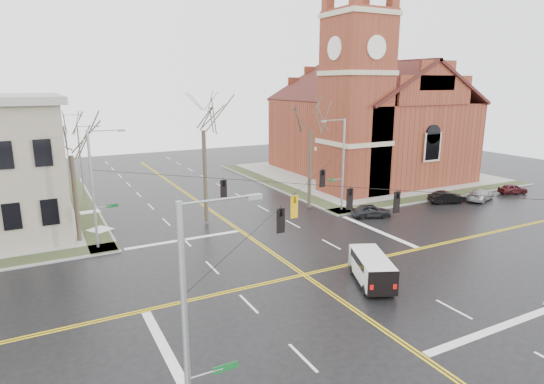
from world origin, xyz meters
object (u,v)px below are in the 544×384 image
signal_pole_nw (95,186)px  cargo_van (371,266)px  parked_car_d (513,189)px  parked_car_b (447,197)px  tree_nw_far (70,150)px  streetlight_north_b (67,140)px  signal_pole_ne (342,162)px  parked_car_a (371,211)px  streetlight_north_a (82,160)px  signal_pole_sw (191,331)px  tree_nw_near (203,124)px  church (365,114)px  parked_car_c (480,195)px  tree_ne (311,125)px

signal_pole_nw → cargo_van: (14.48, -14.46, -3.87)m
parked_car_d → cargo_van: bearing=124.7°
signal_pole_nw → parked_car_b: (34.56, -2.74, -4.31)m
cargo_van → tree_nw_far: size_ratio=0.50×
signal_pole_nw → streetlight_north_b: signal_pole_nw is taller
signal_pole_ne → parked_car_a: signal_pole_ne is taller
streetlight_north_a → signal_pole_sw: bearing=-91.0°
parked_car_a → tree_nw_near: tree_nw_near is taller
cargo_van → parked_car_b: (20.09, 11.72, -0.44)m
church → parked_car_c: bearing=-81.2°
streetlight_north_a → tree_nw_near: bearing=-57.6°
parked_car_b → tree_nw_far: size_ratio=0.38×
church → cargo_van: church is taller
streetlight_north_a → parked_car_d: 48.41m
cargo_van → tree_nw_far: tree_nw_far is taller
streetlight_north_a → cargo_van: (13.81, -30.96, -3.39)m
tree_nw_far → tree_nw_near: (10.79, 0.08, 1.53)m
streetlight_north_a → streetlight_north_b: size_ratio=1.00×
church → parked_car_b: (-1.52, -16.02, -7.80)m
signal_pole_sw → parked_car_c: signal_pole_sw is taller
signal_pole_nw → parked_car_a: signal_pole_nw is taller
cargo_van → signal_pole_nw: bearing=158.6°
signal_pole_nw → parked_car_d: bearing=-4.2°
parked_car_b → streetlight_north_a: bearing=77.4°
parked_car_c → tree_nw_near: tree_nw_near is taller
signal_pole_ne → parked_car_c: bearing=-12.6°
parked_car_a → parked_car_c: bearing=-71.1°
parked_car_c → cargo_van: bearing=95.8°
signal_pole_sw → streetlight_north_b: size_ratio=1.12×
parked_car_d → tree_nw_far: tree_nw_far is taller
signal_pole_nw → tree_nw_near: bearing=14.8°
streetlight_north_b → tree_ne: bearing=-59.8°
streetlight_north_b → parked_car_b: (33.90, -39.24, -3.83)m
signal_pole_ne → tree_nw_near: (-13.11, 2.52, 4.03)m
tree_nw_near → signal_pole_sw: bearing=-110.5°
signal_pole_nw → parked_car_a: 24.59m
tree_nw_far → tree_ne: 21.77m
streetlight_north_b → parked_car_b: bearing=-49.2°
cargo_van → parked_car_d: cargo_van is taller
signal_pole_ne → signal_pole_nw: size_ratio=1.00×
church → signal_pole_ne: 19.22m
streetlight_north_a → parked_car_a: bearing=-39.9°
tree_nw_far → parked_car_a: bearing=-12.3°
parked_car_d → tree_ne: size_ratio=0.29×
parked_car_b → tree_nw_near: tree_nw_near is taller
parked_car_d → streetlight_north_b: bearing=62.3°
parked_car_a → parked_car_b: parked_car_b is taller
church → tree_nw_near: (-26.56, -10.76, 0.55)m
signal_pole_ne → parked_car_a: 5.46m
streetlight_north_a → parked_car_b: (33.90, -19.24, -3.83)m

